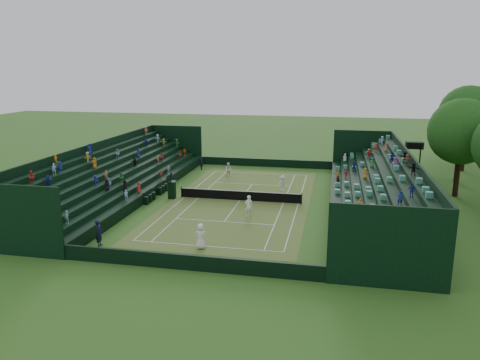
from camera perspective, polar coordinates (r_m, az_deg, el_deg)
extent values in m
plane|color=#36621F|center=(44.20, 0.00, -2.52)|extent=(160.00, 160.00, 0.00)
cube|color=#366F25|center=(44.20, 0.00, -2.51)|extent=(12.97, 26.77, 0.01)
cube|color=black|center=(59.30, 3.09, 2.12)|extent=(17.17, 0.20, 1.00)
cube|color=black|center=(29.54, -6.31, -9.95)|extent=(17.17, 0.20, 1.00)
cube|color=black|center=(43.23, 11.09, -2.46)|extent=(0.20, 31.77, 1.00)
cube|color=black|center=(46.47, -10.31, -1.30)|extent=(0.20, 31.77, 1.00)
cube|color=black|center=(43.23, 11.76, -2.50)|extent=(0.80, 32.00, 1.00)
cube|color=black|center=(43.19, 12.83, -2.26)|extent=(0.80, 32.00, 1.45)
cube|color=black|center=(43.16, 13.91, -2.02)|extent=(0.80, 32.00, 1.90)
cube|color=black|center=(43.15, 14.99, -1.78)|extent=(0.80, 32.00, 2.35)
cube|color=black|center=(43.15, 16.06, -1.54)|extent=(0.80, 32.00, 2.80)
cube|color=black|center=(43.17, 17.14, -1.30)|extent=(0.80, 32.00, 3.25)
cube|color=black|center=(43.20, 18.22, -1.06)|extent=(0.80, 32.00, 3.70)
cube|color=black|center=(43.25, 19.29, -0.81)|extent=(0.80, 32.00, 4.15)
cube|color=black|center=(43.24, 19.98, -0.36)|extent=(0.20, 32.00, 4.90)
cube|color=black|center=(46.65, -10.88, -1.27)|extent=(0.80, 32.00, 1.00)
cube|color=black|center=(46.90, -11.79, -0.95)|extent=(0.80, 32.00, 1.45)
cube|color=black|center=(47.17, -12.70, -0.63)|extent=(0.80, 32.00, 1.90)
cube|color=black|center=(47.44, -13.60, -0.32)|extent=(0.80, 32.00, 2.35)
cube|color=black|center=(47.73, -14.48, -0.01)|extent=(0.80, 32.00, 2.80)
cube|color=black|center=(48.04, -15.35, 0.30)|extent=(0.80, 32.00, 3.25)
cube|color=black|center=(48.35, -16.22, 0.60)|extent=(0.80, 32.00, 3.70)
cube|color=black|center=(48.68, -17.07, 0.90)|extent=(0.80, 32.00, 4.15)
cube|color=black|center=(48.84, -17.62, 1.35)|extent=(0.20, 32.00, 4.90)
cylinder|color=black|center=(45.54, -7.15, -1.45)|extent=(0.10, 0.10, 1.06)
cylinder|color=black|center=(43.31, 7.52, -2.25)|extent=(0.10, 0.10, 1.06)
cube|color=black|center=(44.08, 0.00, -1.95)|extent=(11.57, 0.02, 0.86)
cube|color=white|center=(43.96, 0.00, -1.36)|extent=(11.57, 0.04, 0.07)
cylinder|color=black|center=(59.21, 19.63, 2.31)|extent=(0.16, 0.16, 3.00)
cylinder|color=black|center=(59.44, 21.06, 2.23)|extent=(0.16, 0.16, 3.00)
cube|color=black|center=(59.02, 20.49, 3.98)|extent=(2.00, 1.00, 0.80)
cylinder|color=black|center=(49.85, 24.89, 0.08)|extent=(0.50, 0.50, 3.42)
sphere|color=#174D16|center=(49.08, 25.43, 5.36)|extent=(6.26, 6.26, 6.26)
cylinder|color=black|center=(56.28, 24.94, 1.27)|extent=(0.50, 0.50, 2.99)
sphere|color=#174D16|center=(55.65, 25.36, 5.36)|extent=(5.47, 5.47, 5.47)
cylinder|color=black|center=(62.61, 25.57, 2.67)|extent=(0.50, 0.50, 3.70)
sphere|color=#174D16|center=(61.97, 26.04, 7.22)|extent=(6.76, 6.76, 6.76)
cylinder|color=black|center=(69.01, 25.49, 3.42)|extent=(0.50, 0.50, 3.34)
sphere|color=#174D16|center=(68.46, 25.87, 7.15)|extent=(6.10, 6.10, 6.10)
cube|color=black|center=(45.16, -8.30, -1.26)|extent=(0.63, 0.63, 1.61)
cube|color=black|center=(44.96, -8.34, -0.21)|extent=(0.81, 0.81, 0.09)
cube|color=black|center=(44.99, -8.73, 0.20)|extent=(0.07, 0.81, 0.63)
imported|color=black|center=(44.85, -8.36, 0.37)|extent=(0.35, 0.43, 0.83)
cube|color=black|center=(43.76, -11.40, -2.46)|extent=(0.46, 0.46, 0.74)
cube|color=black|center=(43.72, -11.71, -1.86)|extent=(0.06, 0.46, 0.46)
cube|color=black|center=(44.47, -11.01, -2.19)|extent=(0.46, 0.46, 0.74)
cube|color=black|center=(44.43, -11.31, -1.60)|extent=(0.06, 0.46, 0.46)
cube|color=black|center=(45.18, -10.62, -1.92)|extent=(0.46, 0.46, 0.74)
cube|color=black|center=(45.14, -10.92, -1.34)|extent=(0.06, 0.46, 0.46)
cube|color=black|center=(46.79, -9.80, -1.35)|extent=(0.46, 0.46, 0.74)
cube|color=black|center=(46.76, -10.08, -0.79)|extent=(0.06, 0.46, 0.46)
cube|color=black|center=(47.51, -9.45, -1.10)|extent=(0.46, 0.46, 0.74)
cube|color=black|center=(47.48, -9.73, -0.55)|extent=(0.06, 0.46, 0.46)
cube|color=black|center=(48.23, -9.11, -0.87)|extent=(0.46, 0.46, 0.74)
cube|color=black|center=(48.20, -9.39, -0.32)|extent=(0.06, 0.46, 0.46)
imported|color=white|center=(32.57, -4.82, -6.86)|extent=(0.97, 0.72, 1.81)
imported|color=white|center=(39.29, 1.06, -3.18)|extent=(0.80, 0.68, 1.85)
imported|color=silver|center=(53.65, -1.40, 1.26)|extent=(0.88, 0.73, 1.64)
imported|color=silver|center=(47.46, 5.22, -0.42)|extent=(1.21, 1.16, 1.65)
imported|color=black|center=(57.60, -4.70, 2.06)|extent=(0.46, 0.63, 1.61)
imported|color=black|center=(34.33, -16.80, -6.23)|extent=(0.56, 0.76, 1.92)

